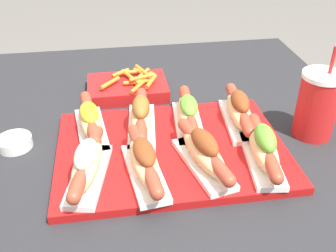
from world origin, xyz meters
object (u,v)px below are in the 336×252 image
(hot_dog_2, at_px, (204,152))
(hot_dog_5, at_px, (141,116))
(hot_dog_1, at_px, (144,161))
(sauce_bowl, at_px, (15,142))
(hot_dog_6, at_px, (189,114))
(fries_basket, at_px, (128,87))
(hot_dog_0, at_px, (87,164))
(hot_dog_3, at_px, (264,148))
(drink_cup, at_px, (317,105))
(hot_dog_7, at_px, (239,110))
(serving_tray, at_px, (169,150))
(hot_dog_4, at_px, (90,120))

(hot_dog_2, distance_m, hot_dog_5, 0.19)
(hot_dog_1, relative_size, sauce_bowl, 2.97)
(hot_dog_6, relative_size, sauce_bowl, 2.98)
(hot_dog_1, relative_size, fries_basket, 1.05)
(hot_dog_0, bearing_deg, hot_dog_6, 33.96)
(hot_dog_0, distance_m, hot_dog_3, 0.35)
(sauce_bowl, bearing_deg, hot_dog_3, -17.14)
(drink_cup, xyz_separation_m, fries_basket, (-0.41, 0.27, -0.06))
(hot_dog_3, bearing_deg, drink_cup, 33.09)
(hot_dog_7, bearing_deg, fries_basket, 137.58)
(hot_dog_2, relative_size, hot_dog_5, 0.98)
(hot_dog_0, bearing_deg, fries_basket, 74.53)
(hot_dog_2, height_order, hot_dog_6, hot_dog_2)
(sauce_bowl, xyz_separation_m, drink_cup, (0.68, -0.05, 0.06))
(hot_dog_2, xyz_separation_m, drink_cup, (0.28, 0.10, 0.03))
(serving_tray, xyz_separation_m, hot_dog_7, (0.18, 0.07, 0.04))
(serving_tray, bearing_deg, hot_dog_6, 52.92)
(sauce_bowl, height_order, fries_basket, fries_basket)
(hot_dog_0, xyz_separation_m, hot_dog_2, (0.23, 0.00, 0.00))
(hot_dog_0, relative_size, hot_dog_7, 0.99)
(fries_basket, bearing_deg, serving_tray, -76.76)
(hot_dog_4, relative_size, fries_basket, 1.04)
(hot_dog_0, height_order, drink_cup, drink_cup)
(hot_dog_1, bearing_deg, hot_dog_5, 86.49)
(serving_tray, relative_size, hot_dog_7, 2.17)
(hot_dog_2, xyz_separation_m, fries_basket, (-0.13, 0.37, -0.03))
(sauce_bowl, relative_size, drink_cup, 0.35)
(hot_dog_4, distance_m, hot_dog_7, 0.34)
(hot_dog_0, bearing_deg, hot_dog_7, 23.05)
(serving_tray, distance_m, hot_dog_4, 0.19)
(hot_dog_2, bearing_deg, serving_tray, 126.05)
(hot_dog_1, xyz_separation_m, hot_dog_7, (0.24, 0.16, 0.00))
(hot_dog_1, xyz_separation_m, hot_dog_2, (0.12, 0.01, 0.00))
(hot_dog_2, bearing_deg, sauce_bowl, 158.64)
(hot_dog_3, bearing_deg, hot_dog_6, 127.74)
(hot_dog_2, bearing_deg, hot_dog_6, 90.11)
(hot_dog_1, xyz_separation_m, drink_cup, (0.40, 0.11, 0.03))
(serving_tray, relative_size, hot_dog_0, 2.21)
(hot_dog_6, relative_size, fries_basket, 1.05)
(hot_dog_2, distance_m, fries_basket, 0.39)
(hot_dog_4, relative_size, hot_dog_5, 1.00)
(hot_dog_0, height_order, hot_dog_6, hot_dog_0)
(hot_dog_1, relative_size, hot_dog_6, 1.00)
(hot_dog_1, height_order, drink_cup, drink_cup)
(hot_dog_4, bearing_deg, hot_dog_2, -35.36)
(drink_cup, bearing_deg, fries_basket, 146.80)
(hot_dog_5, bearing_deg, hot_dog_3, -34.86)
(hot_dog_7, height_order, fries_basket, hot_dog_7)
(hot_dog_0, height_order, sauce_bowl, hot_dog_0)
(hot_dog_1, height_order, fries_basket, hot_dog_1)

